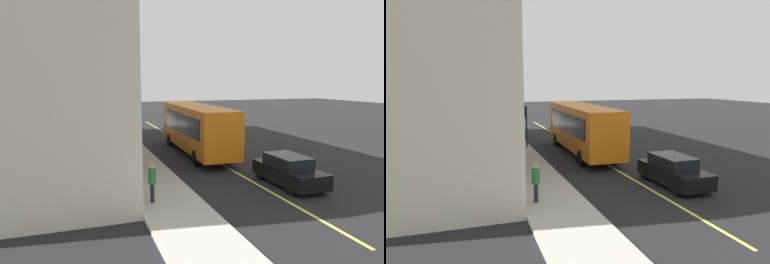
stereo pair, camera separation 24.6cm
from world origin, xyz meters
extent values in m
plane|color=black|center=(0.00, 0.00, 0.00)|extent=(120.00, 120.00, 0.00)
cube|color=#B2ADA3|center=(0.00, 5.03, 0.07)|extent=(80.00, 2.83, 0.15)
cube|color=#D8D14C|center=(0.00, 0.00, 0.00)|extent=(36.00, 0.16, 0.01)
cube|color=beige|center=(-0.60, 11.54, 7.39)|extent=(25.48, 10.19, 14.77)
cube|color=#4C1919|center=(-0.60, 6.19, 2.80)|extent=(17.84, 0.70, 0.20)
cube|color=black|center=(-0.60, 6.41, 1.50)|extent=(15.29, 0.08, 2.00)
cube|color=orange|center=(-2.35, 0.41, 2.00)|extent=(11.08, 2.89, 3.00)
cube|color=black|center=(3.10, 0.22, 2.36)|extent=(0.20, 2.10, 1.80)
cube|color=black|center=(-2.60, 1.69, 2.36)|extent=(8.80, 0.38, 1.32)
cube|color=black|center=(-2.69, -0.85, 2.36)|extent=(8.80, 0.38, 1.32)
cube|color=#0CF259|center=(3.17, 0.21, 3.25)|extent=(0.15, 1.90, 0.36)
cube|color=#2D2D33|center=(3.20, 0.21, 0.75)|extent=(0.25, 2.40, 0.40)
cylinder|color=black|center=(1.21, 1.41, 0.50)|extent=(1.01, 0.34, 1.00)
cylinder|color=black|center=(1.13, -0.84, 0.50)|extent=(1.01, 0.34, 1.00)
cylinder|color=black|center=(-5.83, 1.67, 0.50)|extent=(1.01, 0.34, 1.00)
cylinder|color=black|center=(-5.91, -0.59, 0.50)|extent=(1.01, 0.34, 1.00)
cylinder|color=#2D2D33|center=(0.75, 3.93, 1.75)|extent=(0.12, 0.12, 3.20)
cube|color=black|center=(0.75, 4.13, 2.90)|extent=(0.30, 0.30, 0.90)
sphere|color=red|center=(0.75, 4.30, 3.17)|extent=(0.18, 0.18, 0.18)
sphere|color=orange|center=(0.75, 4.30, 2.90)|extent=(0.18, 0.18, 0.18)
sphere|color=green|center=(0.75, 4.30, 2.63)|extent=(0.18, 0.18, 0.18)
cube|color=#B7BABF|center=(8.05, -1.65, 0.60)|extent=(4.39, 2.02, 0.75)
cube|color=black|center=(8.19, -1.65, 1.25)|extent=(2.48, 1.63, 0.55)
cylinder|color=black|center=(6.67, -2.54, 0.32)|extent=(0.65, 0.25, 0.64)
cylinder|color=black|center=(6.59, -0.91, 0.32)|extent=(0.65, 0.25, 0.64)
cylinder|color=black|center=(9.50, -2.40, 0.32)|extent=(0.65, 0.25, 0.64)
cylinder|color=black|center=(9.42, -0.76, 0.32)|extent=(0.65, 0.25, 0.64)
cube|color=black|center=(-11.19, -1.48, 0.60)|extent=(4.33, 1.88, 0.75)
cube|color=black|center=(-11.04, -1.48, 1.25)|extent=(2.43, 1.56, 0.55)
cylinder|color=black|center=(-12.60, -2.33, 0.32)|extent=(0.64, 0.23, 0.64)
cylinder|color=black|center=(-12.63, -0.69, 0.32)|extent=(0.64, 0.23, 0.64)
cylinder|color=black|center=(-9.76, -2.28, 0.32)|extent=(0.64, 0.23, 0.64)
cylinder|color=black|center=(-9.79, -0.64, 0.32)|extent=(0.64, 0.23, 0.64)
cylinder|color=black|center=(9.84, 4.15, 0.57)|extent=(0.18, 0.18, 0.83)
cylinder|color=#26723F|center=(9.84, 4.15, 1.31)|extent=(0.34, 0.34, 0.66)
sphere|color=tan|center=(9.84, 4.15, 1.76)|extent=(0.23, 0.23, 0.23)
cylinder|color=black|center=(6.47, 5.09, 0.55)|extent=(0.18, 0.18, 0.80)
cylinder|color=#594C47|center=(6.47, 5.09, 1.26)|extent=(0.34, 0.34, 0.63)
sphere|color=tan|center=(6.47, 5.09, 1.69)|extent=(0.22, 0.22, 0.22)
cylinder|color=black|center=(-11.84, 5.77, 0.55)|extent=(0.18, 0.18, 0.81)
cylinder|color=#26723F|center=(-11.84, 5.77, 1.28)|extent=(0.34, 0.34, 0.64)
sphere|color=tan|center=(-11.84, 5.77, 1.71)|extent=(0.23, 0.23, 0.23)
camera|label=1|loc=(-25.85, 8.78, 5.32)|focal=32.44mm
camera|label=2|loc=(-25.93, 8.55, 5.32)|focal=32.44mm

